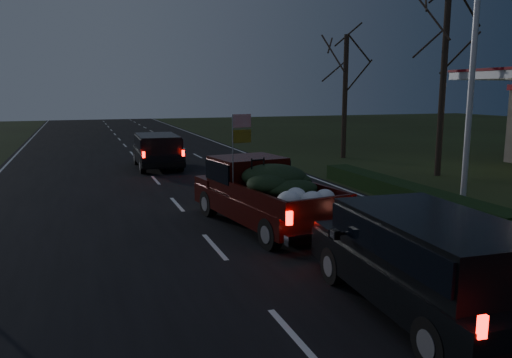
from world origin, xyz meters
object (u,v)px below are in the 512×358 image
object	(u,v)px
pickup_truck	(264,189)
lead_suv	(157,148)
rear_suv	(430,255)
light_pole	(474,41)

from	to	relation	value
pickup_truck	lead_suv	xyz separation A→B (m)	(-1.23, 12.01, -0.03)
rear_suv	lead_suv	bearing A→B (deg)	99.09
light_pole	lead_suv	distance (m)	15.17
pickup_truck	lead_suv	world-z (taller)	pickup_truck
light_pole	rear_suv	bearing A→B (deg)	-135.16
light_pole	pickup_truck	world-z (taller)	light_pole
light_pole	rear_suv	size ratio (longest dim) A/B	1.77
lead_suv	rear_suv	size ratio (longest dim) A/B	0.94
light_pole	pickup_truck	bearing A→B (deg)	-175.97
pickup_truck	rear_suv	size ratio (longest dim) A/B	1.11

